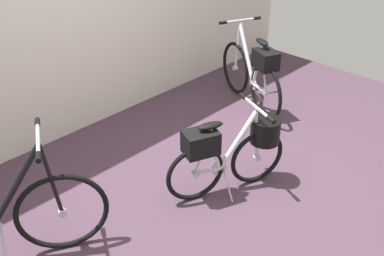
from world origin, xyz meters
name	(u,v)px	position (x,y,z in m)	size (l,w,h in m)	color
ground_plane	(210,196)	(0.00, 0.00, 0.00)	(6.63, 6.63, 0.00)	#473342
folding_bike_foreground	(233,149)	(0.21, -0.05, 0.42)	(1.06, 0.59, 0.80)	black
display_bike_left	(253,73)	(1.58, 0.77, 0.44)	(0.67, 1.28, 0.96)	black
display_bike_right	(4,219)	(-1.53, 0.57, 0.38)	(1.29, 0.77, 1.01)	black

